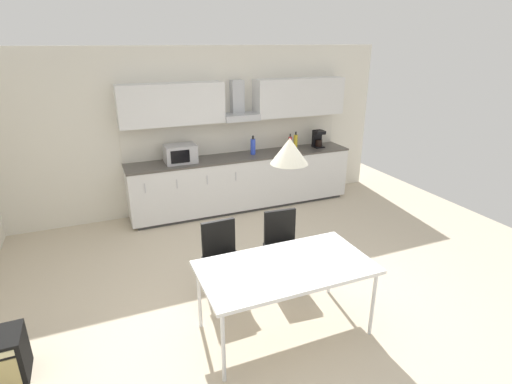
# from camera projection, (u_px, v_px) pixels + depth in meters

# --- Properties ---
(ground_plane) EXTENTS (8.57, 8.55, 0.02)m
(ground_plane) POSITION_uv_depth(u_px,v_px,m) (260.00, 299.00, 4.45)
(ground_plane) COLOR beige
(wall_back) EXTENTS (6.86, 0.10, 2.64)m
(wall_back) POSITION_uv_depth(u_px,v_px,m) (190.00, 131.00, 6.48)
(wall_back) COLOR silver
(wall_back) RESTS_ON ground_plane
(kitchen_counter) EXTENTS (3.79, 0.62, 0.92)m
(kitchen_counter) POSITION_uv_depth(u_px,v_px,m) (243.00, 181.00, 6.77)
(kitchen_counter) COLOR #333333
(kitchen_counter) RESTS_ON ground_plane
(backsplash_tile) EXTENTS (3.77, 0.02, 0.54)m
(backsplash_tile) POSITION_uv_depth(u_px,v_px,m) (236.00, 136.00, 6.76)
(backsplash_tile) COLOR silver
(backsplash_tile) RESTS_ON kitchen_counter
(upper_wall_cabinets) EXTENTS (3.77, 0.40, 0.62)m
(upper_wall_cabinets) POSITION_uv_depth(u_px,v_px,m) (239.00, 101.00, 6.41)
(upper_wall_cabinets) COLOR silver
(microwave) EXTENTS (0.48, 0.35, 0.28)m
(microwave) POSITION_uv_depth(u_px,v_px,m) (180.00, 154.00, 6.19)
(microwave) COLOR #ADADB2
(microwave) RESTS_ON kitchen_counter
(coffee_maker) EXTENTS (0.18, 0.19, 0.30)m
(coffee_maker) POSITION_uv_depth(u_px,v_px,m) (318.00, 139.00, 7.10)
(coffee_maker) COLOR black
(coffee_maker) RESTS_ON kitchen_counter
(bottle_red) EXTENTS (0.06, 0.06, 0.30)m
(bottle_red) POSITION_uv_depth(u_px,v_px,m) (290.00, 144.00, 6.85)
(bottle_red) COLOR red
(bottle_red) RESTS_ON kitchen_counter
(bottle_blue) EXTENTS (0.08, 0.08, 0.31)m
(bottle_blue) POSITION_uv_depth(u_px,v_px,m) (253.00, 146.00, 6.64)
(bottle_blue) COLOR blue
(bottle_blue) RESTS_ON kitchen_counter
(bottle_yellow) EXTENTS (0.07, 0.07, 0.30)m
(bottle_yellow) POSITION_uv_depth(u_px,v_px,m) (296.00, 142.00, 6.98)
(bottle_yellow) COLOR yellow
(bottle_yellow) RESTS_ON kitchen_counter
(dining_table) EXTENTS (1.62, 0.86, 0.73)m
(dining_table) POSITION_uv_depth(u_px,v_px,m) (286.00, 270.00, 3.73)
(dining_table) COLOR white
(dining_table) RESTS_ON ground_plane
(chair_far_right) EXTENTS (0.44, 0.44, 0.87)m
(chair_far_right) POSITION_uv_depth(u_px,v_px,m) (283.00, 240.00, 4.62)
(chair_far_right) COLOR black
(chair_far_right) RESTS_ON ground_plane
(chair_far_left) EXTENTS (0.41, 0.41, 0.87)m
(chair_far_left) POSITION_uv_depth(u_px,v_px,m) (222.00, 252.00, 4.35)
(chair_far_left) COLOR black
(chair_far_left) RESTS_ON ground_plane
(pendant_lamp) EXTENTS (0.32, 0.32, 0.22)m
(pendant_lamp) POSITION_uv_depth(u_px,v_px,m) (290.00, 151.00, 3.32)
(pendant_lamp) COLOR silver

